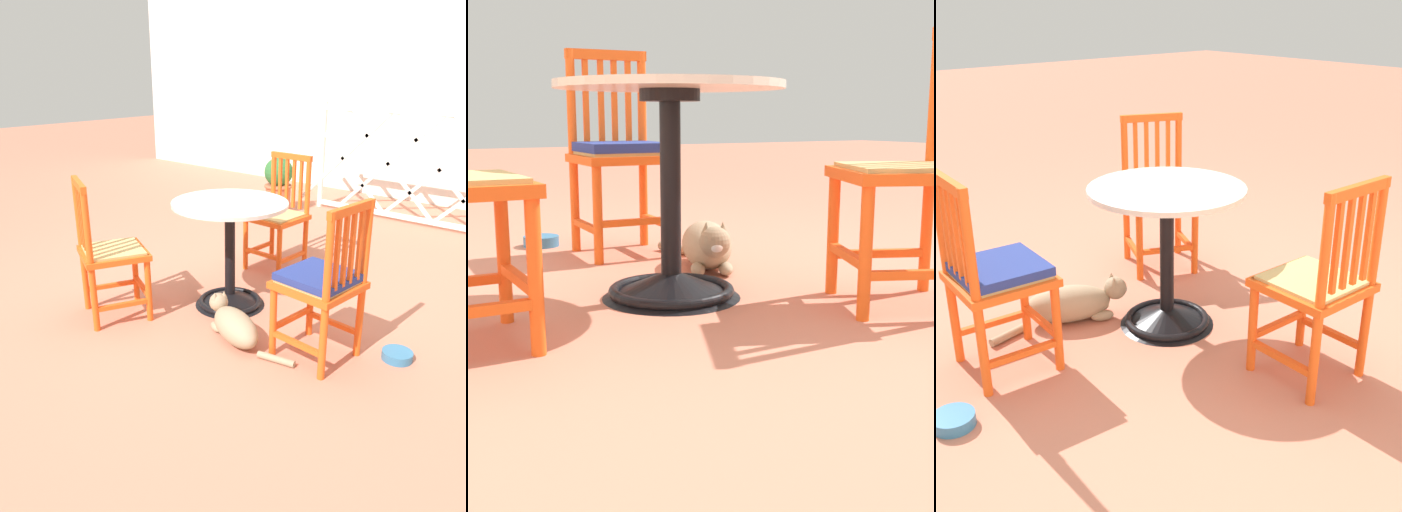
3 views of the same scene
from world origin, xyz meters
The scene contains 7 objects.
ground_plane centered at (0.00, 0.00, 0.00)m, with size 24.00×24.00×0.00m, color #C6755B.
cafe_table centered at (0.05, 0.16, 0.28)m, with size 0.76×0.76×0.73m.
orange_chair_facing_out centered at (-0.13, 0.94, 0.43)m, with size 0.41×0.41×0.91m.
orange_chair_tucked_in centered at (-0.43, -0.47, 0.43)m, with size 0.53×0.53×0.91m.
orange_chair_by_planter centered at (0.87, -0.02, 0.45)m, with size 0.43×0.43×0.91m.
tabby_cat centered at (0.38, -0.18, 0.10)m, with size 0.73×0.36×0.23m.
pet_water_bowl centered at (1.23, 0.24, 0.03)m, with size 0.17×0.17×0.05m, color teal.
Camera 3 is at (1.92, 2.34, 1.57)m, focal length 44.23 mm.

